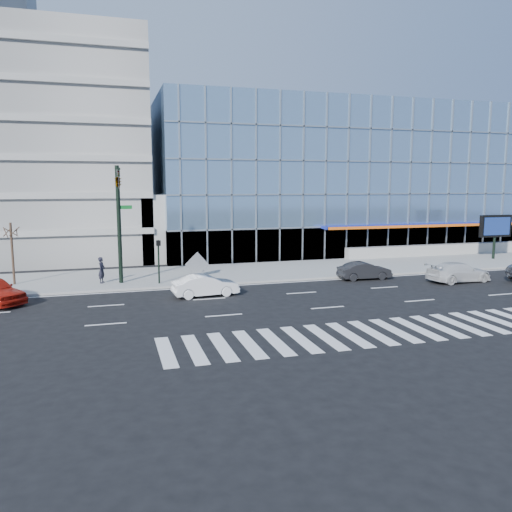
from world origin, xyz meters
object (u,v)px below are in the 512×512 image
at_px(street_tree_near, 11,231).
at_px(white_sedan, 205,285).
at_px(pedestrian, 102,270).
at_px(ped_signal_post, 159,255).
at_px(tilted_panel, 197,264).
at_px(white_suv, 459,272).
at_px(traffic_signal, 118,196).
at_px(marquee_sign, 495,227).
at_px(dark_sedan, 364,271).

relative_size(street_tree_near, white_sedan, 1.03).
xyz_separation_m(street_tree_near, pedestrian, (5.74, -1.23, -2.73)).
distance_m(ped_signal_post, tilted_panel, 3.58).
height_order(ped_signal_post, white_sedan, ped_signal_post).
xyz_separation_m(white_suv, tilted_panel, (-17.69, 6.41, 0.37)).
height_order(street_tree_near, pedestrian, street_tree_near).
height_order(traffic_signal, ped_signal_post, traffic_signal).
bearing_deg(marquee_sign, tilted_panel, -177.34).
height_order(street_tree_near, white_suv, street_tree_near).
xyz_separation_m(traffic_signal, marquee_sign, (33.00, 3.42, -3.10)).
height_order(white_suv, white_sedan, white_suv).
bearing_deg(dark_sedan, marquee_sign, -71.01).
bearing_deg(ped_signal_post, white_sedan, -59.34).
height_order(traffic_signal, marquee_sign, traffic_signal).
distance_m(white_suv, white_sedan, 18.19).
distance_m(marquee_sign, pedestrian, 34.37).
bearing_deg(ped_signal_post, dark_sedan, -7.57).
height_order(traffic_signal, street_tree_near, traffic_signal).
relative_size(ped_signal_post, white_suv, 0.62).
bearing_deg(traffic_signal, white_suv, -10.46).
distance_m(white_suv, dark_sedan, 6.58).
distance_m(street_tree_near, white_sedan, 14.02).
height_order(marquee_sign, white_suv, marquee_sign).
distance_m(ped_signal_post, white_suv, 21.18).
distance_m(traffic_signal, marquee_sign, 33.32).
bearing_deg(white_sedan, traffic_signal, 47.66).
height_order(dark_sedan, pedestrian, pedestrian).
relative_size(street_tree_near, dark_sedan, 1.09).
xyz_separation_m(marquee_sign, white_suv, (-9.89, -7.69, -2.37)).
xyz_separation_m(white_suv, white_sedan, (-18.18, 0.53, -0.03)).
relative_size(traffic_signal, tilted_panel, 6.15).
bearing_deg(dark_sedan, ped_signal_post, 83.96).
xyz_separation_m(white_sedan, pedestrian, (-6.20, 5.43, 0.38)).
xyz_separation_m(dark_sedan, tilted_panel, (-11.69, 3.71, 0.43)).
distance_m(street_tree_near, dark_sedan, 24.73).
relative_size(ped_signal_post, street_tree_near, 0.71).
bearing_deg(tilted_panel, traffic_signal, -168.90).
height_order(ped_signal_post, white_suv, ped_signal_post).
relative_size(white_sedan, dark_sedan, 1.05).
distance_m(traffic_signal, white_sedan, 8.27).
height_order(marquee_sign, pedestrian, marquee_sign).
relative_size(marquee_sign, white_sedan, 0.98).
height_order(white_sedan, dark_sedan, white_sedan).
xyz_separation_m(ped_signal_post, marquee_sign, (30.50, 3.05, 0.93)).
distance_m(traffic_signal, street_tree_near, 7.96).
relative_size(dark_sedan, pedestrian, 2.15).
relative_size(pedestrian, tilted_panel, 1.39).
bearing_deg(white_suv, marquee_sign, -55.63).
bearing_deg(dark_sedan, white_suv, -112.68).
relative_size(white_suv, pedestrian, 2.67).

